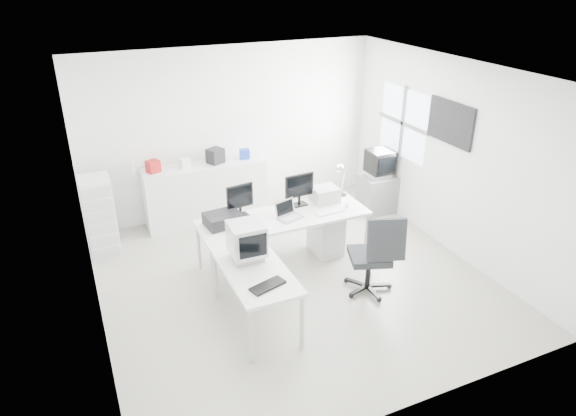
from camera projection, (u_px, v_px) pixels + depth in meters
name	position (u px, v px, depth m)	size (l,w,h in m)	color
floor	(294.00, 279.00, 7.07)	(5.00, 5.00, 0.01)	silver
ceiling	(295.00, 73.00, 5.86)	(5.00, 5.00, 0.01)	white
back_wall	(232.00, 132.00, 8.52)	(5.00, 0.02, 2.80)	silver
left_wall	(85.00, 223.00, 5.54)	(0.02, 5.00, 2.80)	silver
right_wall	(452.00, 158.00, 7.38)	(0.02, 5.00, 2.80)	silver
window	(403.00, 123.00, 8.27)	(0.02, 1.20, 1.10)	white
wall_picture	(451.00, 123.00, 7.23)	(0.04, 0.90, 0.60)	black
main_desk	(284.00, 240.00, 7.30)	(2.40, 0.80, 0.75)	silver
side_desk	(256.00, 295.00, 6.08)	(0.70, 1.40, 0.75)	silver
drawer_pedestal	(326.00, 233.00, 7.63)	(0.40, 0.50, 0.60)	silver
inkjet_printer	(223.00, 219.00, 6.87)	(0.47, 0.36, 0.17)	black
lcd_monitor_small	(240.00, 200.00, 7.03)	(0.39, 0.22, 0.49)	black
lcd_monitor_large	(299.00, 190.00, 7.37)	(0.45, 0.18, 0.46)	black
laptop	(290.00, 211.00, 7.02)	(0.36, 0.37, 0.24)	#B7B7BA
white_keyboard	(330.00, 212.00, 7.25)	(0.44, 0.14, 0.02)	silver
white_mouse	(347.00, 206.00, 7.39)	(0.05, 0.05, 0.05)	silver
laser_printer	(325.00, 194.00, 7.54)	(0.38, 0.32, 0.22)	#B0B0B0
desk_lamp	(343.00, 180.00, 7.68)	(0.16, 0.16, 0.48)	silver
crt_monitor	(247.00, 240.00, 6.01)	(0.44, 0.44, 0.51)	#B7B7BA
black_keyboard	(268.00, 286.00, 5.58)	(0.41, 0.16, 0.03)	black
office_chair	(370.00, 252.00, 6.60)	(0.66, 0.66, 1.14)	#2A2C30
tv_cabinet	(377.00, 194.00, 8.88)	(0.60, 0.49, 0.65)	slate
crt_tv	(380.00, 164.00, 8.64)	(0.50, 0.48, 0.45)	black
sideboard	(206.00, 193.00, 8.48)	(2.00, 0.50, 1.00)	silver
clutter_box_a	(153.00, 166.00, 7.93)	(0.19, 0.17, 0.19)	maroon
clutter_box_b	(185.00, 163.00, 8.13)	(0.15, 0.13, 0.15)	silver
clutter_box_c	(215.00, 156.00, 8.29)	(0.24, 0.22, 0.24)	black
clutter_box_d	(245.00, 154.00, 8.49)	(0.16, 0.14, 0.16)	#1938B3
clutter_bottle	(133.00, 167.00, 7.85)	(0.07, 0.07, 0.22)	silver
filing_cabinet	(100.00, 216.00, 7.48)	(0.42, 0.50, 1.20)	silver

